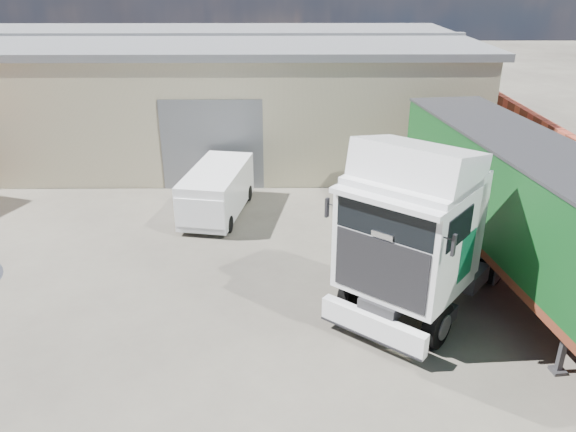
{
  "coord_description": "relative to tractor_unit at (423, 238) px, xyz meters",
  "views": [
    {
      "loc": [
        0.77,
        -11.31,
        8.19
      ],
      "look_at": [
        0.91,
        3.0,
        1.84
      ],
      "focal_mm": 35.0,
      "sensor_mm": 36.0,
      "label": 1
    }
  ],
  "objects": [
    {
      "name": "box_trailer",
      "position": [
        2.96,
        1.27,
        0.46
      ],
      "size": [
        4.05,
        12.28,
        4.01
      ],
      "rotation": [
        0.0,
        0.0,
        0.13
      ],
      "color": "#2D2D30",
      "rests_on": "ground"
    },
    {
      "name": "ground",
      "position": [
        -4.28,
        -1.3,
        -1.98
      ],
      "size": [
        120.0,
        120.0,
        0.0
      ],
      "primitive_type": "plane",
      "color": "black",
      "rests_on": "ground"
    },
    {
      "name": "warehouse",
      "position": [
        -10.27,
        14.7,
        0.68
      ],
      "size": [
        30.6,
        12.6,
        5.42
      ],
      "color": "#B7AC8D",
      "rests_on": "ground"
    },
    {
      "name": "panel_van",
      "position": [
        -5.89,
        5.9,
        -1.1
      ],
      "size": [
        2.41,
        4.43,
        1.72
      ],
      "rotation": [
        0.0,
        0.0,
        -0.17
      ],
      "color": "black",
      "rests_on": "ground"
    },
    {
      "name": "tractor_unit",
      "position": [
        0.0,
        0.0,
        0.0
      ],
      "size": [
        6.41,
        7.03,
        4.72
      ],
      "rotation": [
        0.0,
        0.0,
        -0.68
      ],
      "color": "black",
      "rests_on": "ground"
    }
  ]
}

